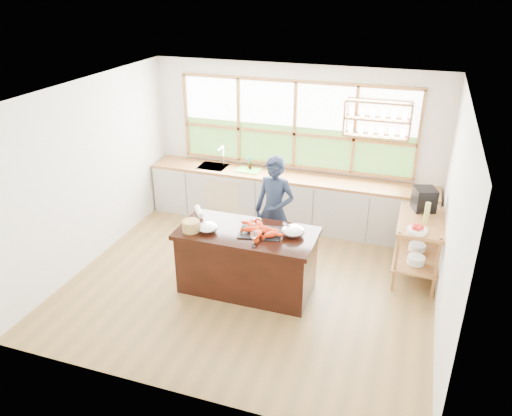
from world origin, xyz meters
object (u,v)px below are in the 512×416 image
at_px(cook, 274,211).
at_px(espresso_machine, 424,199).
at_px(wicker_basket, 191,226).
at_px(island, 247,260).

xyz_separation_m(cook, espresso_machine, (2.06, 0.61, 0.23)).
relative_size(cook, wicker_basket, 7.24).
distance_m(cook, wicker_basket, 1.36).
height_order(cook, espresso_machine, cook).
relative_size(cook, espresso_machine, 5.06).
bearing_deg(wicker_basket, espresso_machine, 30.02).
xyz_separation_m(cook, wicker_basket, (-0.83, -1.06, 0.14)).
bearing_deg(cook, island, -90.27).
bearing_deg(espresso_machine, wicker_basket, -169.34).
xyz_separation_m(island, espresso_machine, (2.19, 1.45, 0.61)).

